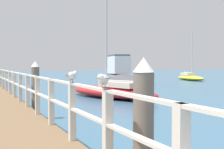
{
  "coord_description": "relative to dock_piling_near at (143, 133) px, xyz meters",
  "views": [
    {
      "loc": [
        -0.24,
        0.26,
        1.98
      ],
      "look_at": [
        4.43,
        10.02,
        1.58
      ],
      "focal_mm": 47.67,
      "sensor_mm": 36.0,
      "label": 1
    }
  ],
  "objects": [
    {
      "name": "seagull_background",
      "position": [
        -0.37,
        1.93,
        0.72
      ],
      "size": [
        0.33,
        0.4,
        0.21
      ],
      "rotation": [
        0.0,
        0.0,
        5.61
      ],
      "color": "white",
      "rests_on": "pier_railing"
    },
    {
      "name": "boat_1",
      "position": [
        10.89,
        21.99,
        -0.09
      ],
      "size": [
        4.2,
        8.98,
        2.84
      ],
      "rotation": [
        0.0,
        0.0,
        -0.21
      ],
      "color": "#4C4C51",
      "rests_on": "ground_plane"
    },
    {
      "name": "seagull_foreground",
      "position": [
        -0.39,
        0.46,
        0.72
      ],
      "size": [
        0.32,
        0.41,
        0.21
      ],
      "rotation": [
        0.0,
        0.0,
        2.5
      ],
      "color": "white",
      "rests_on": "pier_railing"
    },
    {
      "name": "dock_piling_far",
      "position": [
        0.0,
        7.27,
        0.0
      ],
      "size": [
        0.29,
        0.29,
        2.06
      ],
      "color": "#6B6056",
      "rests_on": "ground_plane"
    },
    {
      "name": "boat_2",
      "position": [
        5.27,
        12.08,
        -0.65
      ],
      "size": [
        4.07,
        7.14,
        6.83
      ],
      "rotation": [
        0.0,
        0.0,
        0.31
      ],
      "color": "red",
      "rests_on": "ground_plane"
    },
    {
      "name": "pier_railing",
      "position": [
        -0.38,
        7.43,
        0.17
      ],
      "size": [
        0.12,
        20.67,
        1.08
      ],
      "color": "beige",
      "rests_on": "pier_deck"
    },
    {
      "name": "boat_5",
      "position": [
        21.74,
        24.63,
        -0.7
      ],
      "size": [
        3.05,
        5.76,
        5.64
      ],
      "rotation": [
        0.0,
        0.0,
        2.92
      ],
      "color": "gold",
      "rests_on": "ground_plane"
    },
    {
      "name": "dock_piling_near",
      "position": [
        0.0,
        0.0,
        0.0
      ],
      "size": [
        0.29,
        0.29,
        2.06
      ],
      "color": "#6B6056",
      "rests_on": "ground_plane"
    }
  ]
}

